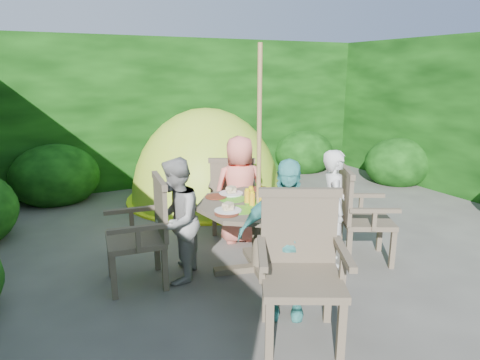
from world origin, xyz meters
name	(u,v)px	position (x,y,z in m)	size (l,w,h in m)	color
ground	(297,254)	(0.00, 0.00, 0.00)	(60.00, 60.00, 0.00)	#494641
hedge_enclosure	(243,127)	(0.00, 1.33, 1.25)	(9.00, 9.00, 2.50)	black
patio_table	(259,214)	(-0.57, -0.14, 0.60)	(1.48, 1.48, 0.86)	#463C2D
parasol_pole	(259,164)	(-0.58, -0.14, 1.10)	(0.04, 0.04, 2.20)	olive
garden_chair_right	(359,214)	(0.49, -0.38, 0.51)	(0.71, 0.74, 0.95)	#463C2D
garden_chair_left	(144,231)	(-1.64, 0.12, 0.52)	(0.58, 0.64, 0.97)	#463C2D
garden_chair_back	(232,194)	(-0.34, 0.93, 0.50)	(0.72, 0.69, 0.93)	#463C2D
garden_chair_front	(301,265)	(-0.81, -1.21, 0.57)	(0.82, 0.79, 1.06)	#463C2D
child_right	(334,208)	(0.20, -0.33, 0.60)	(0.44, 0.29, 1.20)	silver
child_left	(176,221)	(-1.36, 0.04, 0.60)	(0.58, 0.45, 1.19)	gray
child_back	(240,190)	(-0.39, 0.63, 0.63)	(0.61, 0.40, 1.25)	#F87966
child_front	(285,239)	(-0.76, -0.92, 0.66)	(0.77, 0.32, 1.31)	#4CB3AD
dome_tent	(207,199)	(-0.09, 2.38, 0.00)	(2.60, 2.60, 2.83)	#B1D428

